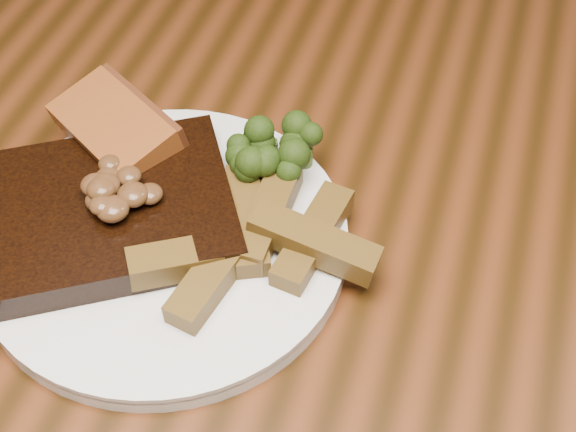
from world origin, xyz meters
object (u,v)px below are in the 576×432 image
(dining_table, at_px, (305,326))
(plate, at_px, (166,242))
(steak, at_px, (104,213))
(potato_wedges, at_px, (246,253))
(garlic_bread, at_px, (118,146))
(chair_far, at_px, (320,31))

(dining_table, bearing_deg, plate, -165.81)
(steak, distance_m, potato_wedges, 0.11)
(plate, relative_size, potato_wedges, 2.23)
(garlic_bread, bearing_deg, chair_far, 119.85)
(dining_table, bearing_deg, potato_wedges, -139.62)
(plate, bearing_deg, potato_wedges, -4.77)
(dining_table, height_order, garlic_bread, garlic_bread)
(plate, xyz_separation_m, steak, (-0.04, -0.00, 0.02))
(chair_far, xyz_separation_m, potato_wedges, (0.11, -0.61, 0.27))
(dining_table, relative_size, garlic_bread, 16.50)
(steak, distance_m, garlic_bread, 0.07)
(dining_table, height_order, steak, steak)
(chair_far, bearing_deg, potato_wedges, 117.63)
(garlic_bread, bearing_deg, steak, -41.35)
(steak, height_order, potato_wedges, steak)
(dining_table, height_order, chair_far, chair_far)
(dining_table, bearing_deg, chair_far, 104.26)
(steak, relative_size, garlic_bread, 1.82)
(dining_table, xyz_separation_m, garlic_bread, (-0.16, 0.04, 0.12))
(plate, bearing_deg, steak, -176.80)
(chair_far, xyz_separation_m, garlic_bread, (-0.01, -0.54, 0.27))
(plate, bearing_deg, dining_table, 14.19)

